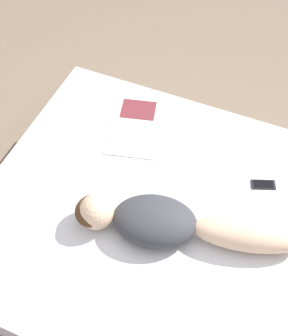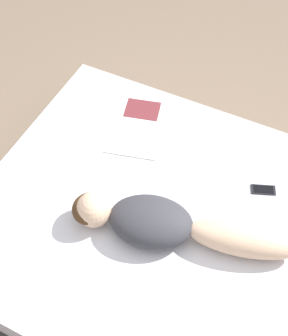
{
  "view_description": "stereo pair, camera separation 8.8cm",
  "coord_description": "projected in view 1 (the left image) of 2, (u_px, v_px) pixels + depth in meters",
  "views": [
    {
      "loc": [
        -1.33,
        -0.38,
        2.86
      ],
      "look_at": [
        0.22,
        0.28,
        0.59
      ],
      "focal_mm": 50.0,
      "sensor_mm": 36.0,
      "label": 1
    },
    {
      "loc": [
        -1.29,
        -0.46,
        2.86
      ],
      "look_at": [
        0.22,
        0.28,
        0.59
      ],
      "focal_mm": 50.0,
      "sensor_mm": 36.0,
      "label": 2
    }
  ],
  "objects": [
    {
      "name": "ground_plane",
      "position": [
        170.0,
        259.0,
        3.11
      ],
      "size": [
        12.0,
        12.0,
        0.0
      ],
      "primitive_type": "plane",
      "color": "#7A6651"
    },
    {
      "name": "bed",
      "position": [
        172.0,
        240.0,
        2.9
      ],
      "size": [
        1.9,
        2.31,
        0.54
      ],
      "color": "#383333",
      "rests_on": "ground_plane"
    },
    {
      "name": "person",
      "position": [
        173.0,
        223.0,
        2.55
      ],
      "size": [
        0.51,
        1.26,
        0.2
      ],
      "rotation": [
        0.0,
        0.0,
        0.25
      ],
      "color": "#DBB28E",
      "rests_on": "bed"
    },
    {
      "name": "open_magazine",
      "position": [
        135.0,
        124.0,
        3.1
      ],
      "size": [
        0.61,
        0.46,
        0.01
      ],
      "rotation": [
        0.0,
        0.0,
        0.25
      ],
      "color": "silver",
      "rests_on": "bed"
    },
    {
      "name": "cell_phone",
      "position": [
        263.0,
        185.0,
        2.8
      ],
      "size": [
        0.12,
        0.16,
        0.01
      ],
      "rotation": [
        0.0,
        0.0,
        0.37
      ],
      "color": "black",
      "rests_on": "bed"
    }
  ]
}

